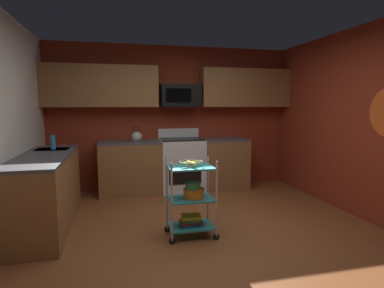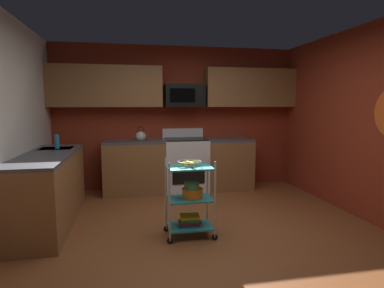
{
  "view_description": "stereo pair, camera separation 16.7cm",
  "coord_description": "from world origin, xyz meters",
  "px_view_note": "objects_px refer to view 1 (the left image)",
  "views": [
    {
      "loc": [
        -1.01,
        -3.42,
        1.54
      ],
      "look_at": [
        -0.09,
        0.43,
        1.05
      ],
      "focal_mm": 29.8,
      "sensor_mm": 36.0,
      "label": 1
    },
    {
      "loc": [
        -0.85,
        -3.46,
        1.54
      ],
      "look_at": [
        -0.09,
        0.43,
        1.05
      ],
      "focal_mm": 29.8,
      "sensor_mm": 36.0,
      "label": 2
    }
  ],
  "objects_px": {
    "oven_range": "(181,164)",
    "kettle": "(137,136)",
    "fruit_bowl": "(191,163)",
    "book_stack": "(191,220)",
    "rolling_cart": "(191,199)",
    "mixing_bowl_large": "(194,193)",
    "microwave": "(180,96)",
    "mixing_bowl_small": "(193,185)",
    "dish_soap_bottle": "(53,142)"
  },
  "relations": [
    {
      "from": "mixing_bowl_large",
      "to": "fruit_bowl",
      "type": "bearing_deg",
      "value": 180.0
    },
    {
      "from": "mixing_bowl_small",
      "to": "mixing_bowl_large",
      "type": "bearing_deg",
      "value": 61.09
    },
    {
      "from": "oven_range",
      "to": "mixing_bowl_large",
      "type": "xyz_separation_m",
      "value": [
        -0.26,
        -2.02,
        0.04
      ]
    },
    {
      "from": "mixing_bowl_small",
      "to": "kettle",
      "type": "height_order",
      "value": "kettle"
    },
    {
      "from": "microwave",
      "to": "dish_soap_bottle",
      "type": "height_order",
      "value": "microwave"
    },
    {
      "from": "fruit_bowl",
      "to": "kettle",
      "type": "xyz_separation_m",
      "value": [
        -0.49,
        2.02,
        0.12
      ]
    },
    {
      "from": "mixing_bowl_small",
      "to": "fruit_bowl",
      "type": "bearing_deg",
      "value": 119.24
    },
    {
      "from": "microwave",
      "to": "kettle",
      "type": "relative_size",
      "value": 2.65
    },
    {
      "from": "fruit_bowl",
      "to": "dish_soap_bottle",
      "type": "height_order",
      "value": "dish_soap_bottle"
    },
    {
      "from": "rolling_cart",
      "to": "mixing_bowl_large",
      "type": "xyz_separation_m",
      "value": [
        0.03,
        0.0,
        0.07
      ]
    },
    {
      "from": "rolling_cart",
      "to": "kettle",
      "type": "height_order",
      "value": "kettle"
    },
    {
      "from": "book_stack",
      "to": "mixing_bowl_large",
      "type": "bearing_deg",
      "value": 0.0
    },
    {
      "from": "mixing_bowl_large",
      "to": "dish_soap_bottle",
      "type": "relative_size",
      "value": 1.26
    },
    {
      "from": "fruit_bowl",
      "to": "mixing_bowl_large",
      "type": "xyz_separation_m",
      "value": [
        0.03,
        -0.0,
        -0.36
      ]
    },
    {
      "from": "microwave",
      "to": "book_stack",
      "type": "relative_size",
      "value": 2.72
    },
    {
      "from": "mixing_bowl_small",
      "to": "kettle",
      "type": "bearing_deg",
      "value": 103.86
    },
    {
      "from": "rolling_cart",
      "to": "oven_range",
      "type": "bearing_deg",
      "value": 81.61
    },
    {
      "from": "kettle",
      "to": "microwave",
      "type": "bearing_deg",
      "value": 7.87
    },
    {
      "from": "mixing_bowl_small",
      "to": "kettle",
      "type": "relative_size",
      "value": 0.69
    },
    {
      "from": "dish_soap_bottle",
      "to": "oven_range",
      "type": "bearing_deg",
      "value": 22.18
    },
    {
      "from": "microwave",
      "to": "book_stack",
      "type": "bearing_deg",
      "value": -97.97
    },
    {
      "from": "kettle",
      "to": "book_stack",
      "type": "bearing_deg",
      "value": -76.4
    },
    {
      "from": "oven_range",
      "to": "mixing_bowl_large",
      "type": "bearing_deg",
      "value": -97.42
    },
    {
      "from": "fruit_bowl",
      "to": "mixing_bowl_large",
      "type": "distance_m",
      "value": 0.36
    },
    {
      "from": "microwave",
      "to": "fruit_bowl",
      "type": "bearing_deg",
      "value": -97.97
    },
    {
      "from": "kettle",
      "to": "mixing_bowl_large",
      "type": "bearing_deg",
      "value": -75.47
    },
    {
      "from": "fruit_bowl",
      "to": "book_stack",
      "type": "distance_m",
      "value": 0.68
    },
    {
      "from": "oven_range",
      "to": "rolling_cart",
      "type": "height_order",
      "value": "oven_range"
    },
    {
      "from": "dish_soap_bottle",
      "to": "fruit_bowl",
      "type": "bearing_deg",
      "value": -35.67
    },
    {
      "from": "kettle",
      "to": "dish_soap_bottle",
      "type": "distance_m",
      "value": 1.44
    },
    {
      "from": "microwave",
      "to": "dish_soap_bottle",
      "type": "relative_size",
      "value": 3.5
    },
    {
      "from": "microwave",
      "to": "rolling_cart",
      "type": "height_order",
      "value": "microwave"
    },
    {
      "from": "oven_range",
      "to": "kettle",
      "type": "bearing_deg",
      "value": -179.72
    },
    {
      "from": "microwave",
      "to": "mixing_bowl_large",
      "type": "height_order",
      "value": "microwave"
    },
    {
      "from": "rolling_cart",
      "to": "fruit_bowl",
      "type": "distance_m",
      "value": 0.42
    },
    {
      "from": "oven_range",
      "to": "mixing_bowl_small",
      "type": "height_order",
      "value": "oven_range"
    },
    {
      "from": "microwave",
      "to": "mixing_bowl_large",
      "type": "xyz_separation_m",
      "value": [
        -0.26,
        -2.12,
        -1.18
      ]
    },
    {
      "from": "dish_soap_bottle",
      "to": "mixing_bowl_large",
      "type": "bearing_deg",
      "value": -35.12
    },
    {
      "from": "mixing_bowl_small",
      "to": "kettle",
      "type": "distance_m",
      "value": 2.14
    },
    {
      "from": "book_stack",
      "to": "kettle",
      "type": "bearing_deg",
      "value": 103.6
    },
    {
      "from": "microwave",
      "to": "book_stack",
      "type": "distance_m",
      "value": 2.62
    },
    {
      "from": "oven_range",
      "to": "book_stack",
      "type": "bearing_deg",
      "value": -98.39
    },
    {
      "from": "fruit_bowl",
      "to": "mixing_bowl_small",
      "type": "distance_m",
      "value": 0.26
    },
    {
      "from": "book_stack",
      "to": "fruit_bowl",
      "type": "bearing_deg",
      "value": 9.46
    },
    {
      "from": "mixing_bowl_small",
      "to": "book_stack",
      "type": "distance_m",
      "value": 0.43
    },
    {
      "from": "microwave",
      "to": "mixing_bowl_large",
      "type": "distance_m",
      "value": 2.44
    },
    {
      "from": "mixing_bowl_small",
      "to": "dish_soap_bottle",
      "type": "height_order",
      "value": "dish_soap_bottle"
    },
    {
      "from": "rolling_cart",
      "to": "mixing_bowl_small",
      "type": "relative_size",
      "value": 5.03
    },
    {
      "from": "microwave",
      "to": "dish_soap_bottle",
      "type": "bearing_deg",
      "value": -155.28
    },
    {
      "from": "oven_range",
      "to": "mixing_bowl_small",
      "type": "xyz_separation_m",
      "value": [
        -0.28,
        -2.05,
        0.14
      ]
    }
  ]
}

